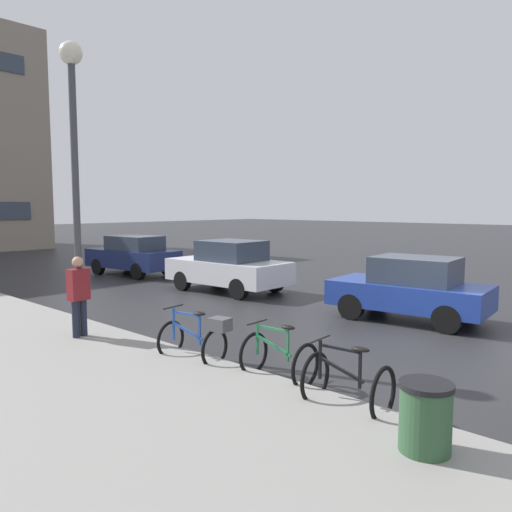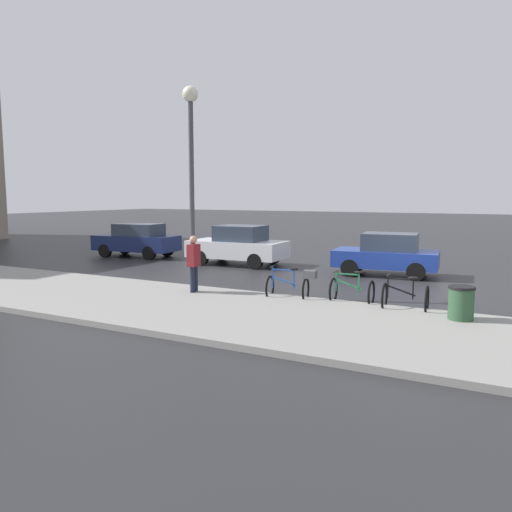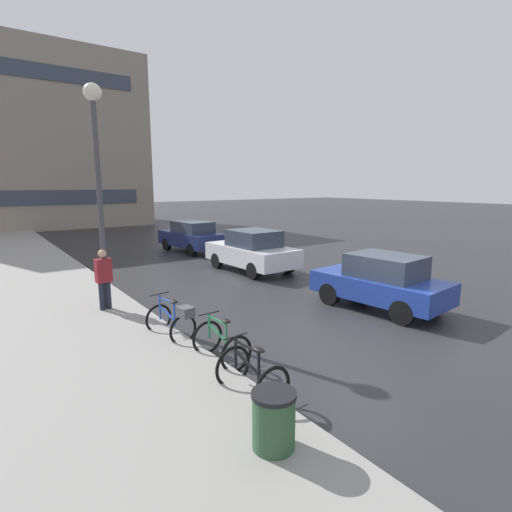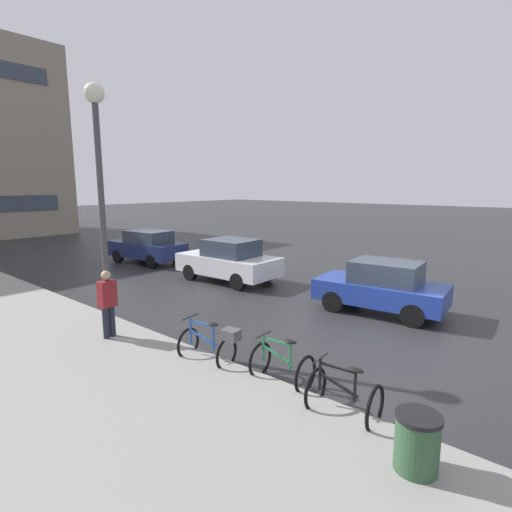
{
  "view_description": "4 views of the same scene",
  "coord_description": "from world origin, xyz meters",
  "px_view_note": "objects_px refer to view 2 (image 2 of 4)",
  "views": [
    {
      "loc": [
        -9.45,
        -4.23,
        2.79
      ],
      "look_at": [
        -0.71,
        3.74,
        1.6
      ],
      "focal_mm": 35.0,
      "sensor_mm": 36.0,
      "label": 1
    },
    {
      "loc": [
        -16.33,
        -3.14,
        2.94
      ],
      "look_at": [
        -2.05,
        4.39,
        0.97
      ],
      "focal_mm": 35.0,
      "sensor_mm": 36.0,
      "label": 2
    },
    {
      "loc": [
        -7.29,
        -5.73,
        3.5
      ],
      "look_at": [
        0.41,
        4.97,
        1.11
      ],
      "focal_mm": 28.0,
      "sensor_mm": 36.0,
      "label": 3
    },
    {
      "loc": [
        -9.23,
        -3.48,
        3.76
      ],
      "look_at": [
        0.36,
        4.62,
        1.53
      ],
      "focal_mm": 28.0,
      "sensor_mm": 36.0,
      "label": 4
    }
  ],
  "objects_px": {
    "bicycle_second": "(352,291)",
    "car_navy": "(137,240)",
    "car_blue": "(387,254)",
    "trash_bin": "(461,306)",
    "streetlamp": "(191,153)",
    "bicycle_nearest": "(405,297)",
    "car_white": "(238,245)",
    "bicycle_third": "(293,284)",
    "pedestrian": "(194,262)"
  },
  "relations": [
    {
      "from": "car_white",
      "to": "car_navy",
      "type": "height_order",
      "value": "car_white"
    },
    {
      "from": "car_blue",
      "to": "trash_bin",
      "type": "bearing_deg",
      "value": -153.51
    },
    {
      "from": "car_navy",
      "to": "pedestrian",
      "type": "distance_m",
      "value": 10.23
    },
    {
      "from": "pedestrian",
      "to": "streetlamp",
      "type": "relative_size",
      "value": 0.3
    },
    {
      "from": "car_blue",
      "to": "streetlamp",
      "type": "distance_m",
      "value": 8.33
    },
    {
      "from": "car_blue",
      "to": "trash_bin",
      "type": "distance_m",
      "value": 7.12
    },
    {
      "from": "bicycle_second",
      "to": "streetlamp",
      "type": "distance_m",
      "value": 5.9
    },
    {
      "from": "bicycle_third",
      "to": "car_white",
      "type": "relative_size",
      "value": 0.34
    },
    {
      "from": "bicycle_third",
      "to": "trash_bin",
      "type": "relative_size",
      "value": 1.56
    },
    {
      "from": "car_navy",
      "to": "streetlamp",
      "type": "relative_size",
      "value": 0.69
    },
    {
      "from": "car_white",
      "to": "pedestrian",
      "type": "relative_size",
      "value": 2.33
    },
    {
      "from": "bicycle_nearest",
      "to": "car_navy",
      "type": "relative_size",
      "value": 0.27
    },
    {
      "from": "car_navy",
      "to": "streetlamp",
      "type": "xyz_separation_m",
      "value": [
        -6.5,
        -7.8,
        3.3
      ]
    },
    {
      "from": "bicycle_third",
      "to": "trash_bin",
      "type": "distance_m",
      "value": 4.45
    },
    {
      "from": "car_white",
      "to": "trash_bin",
      "type": "bearing_deg",
      "value": -123.78
    },
    {
      "from": "bicycle_third",
      "to": "streetlamp",
      "type": "relative_size",
      "value": 0.24
    },
    {
      "from": "car_white",
      "to": "car_navy",
      "type": "xyz_separation_m",
      "value": [
        0.12,
        5.66,
        -0.01
      ]
    },
    {
      "from": "car_white",
      "to": "pedestrian",
      "type": "bearing_deg",
      "value": -161.09
    },
    {
      "from": "bicycle_second",
      "to": "car_navy",
      "type": "distance_m",
      "value": 13.47
    },
    {
      "from": "car_blue",
      "to": "trash_bin",
      "type": "height_order",
      "value": "car_blue"
    },
    {
      "from": "car_white",
      "to": "streetlamp",
      "type": "relative_size",
      "value": 0.69
    },
    {
      "from": "bicycle_second",
      "to": "bicycle_third",
      "type": "height_order",
      "value": "bicycle_third"
    },
    {
      "from": "trash_bin",
      "to": "car_blue",
      "type": "bearing_deg",
      "value": 26.49
    },
    {
      "from": "car_white",
      "to": "bicycle_second",
      "type": "bearing_deg",
      "value": -129.29
    },
    {
      "from": "pedestrian",
      "to": "trash_bin",
      "type": "bearing_deg",
      "value": -88.99
    },
    {
      "from": "streetlamp",
      "to": "car_white",
      "type": "bearing_deg",
      "value": 18.54
    },
    {
      "from": "pedestrian",
      "to": "trash_bin",
      "type": "height_order",
      "value": "pedestrian"
    },
    {
      "from": "bicycle_second",
      "to": "car_white",
      "type": "xyz_separation_m",
      "value": [
        5.41,
        6.62,
        0.43
      ]
    },
    {
      "from": "car_blue",
      "to": "bicycle_third",
      "type": "bearing_deg",
      "value": 167.9
    },
    {
      "from": "car_navy",
      "to": "trash_bin",
      "type": "distance_m",
      "value": 16.39
    },
    {
      "from": "car_white",
      "to": "pedestrian",
      "type": "distance_m",
      "value": 6.8
    },
    {
      "from": "bicycle_second",
      "to": "bicycle_nearest",
      "type": "bearing_deg",
      "value": -101.12
    },
    {
      "from": "car_white",
      "to": "streetlamp",
      "type": "bearing_deg",
      "value": -161.46
    },
    {
      "from": "pedestrian",
      "to": "bicycle_nearest",
      "type": "bearing_deg",
      "value": -82.9
    },
    {
      "from": "car_blue",
      "to": "car_navy",
      "type": "relative_size",
      "value": 0.93
    },
    {
      "from": "bicycle_second",
      "to": "car_navy",
      "type": "relative_size",
      "value": 0.27
    },
    {
      "from": "bicycle_third",
      "to": "pedestrian",
      "type": "xyz_separation_m",
      "value": [
        -0.74,
        2.81,
        0.52
      ]
    },
    {
      "from": "bicycle_nearest",
      "to": "car_white",
      "type": "bearing_deg",
      "value": 54.77
    },
    {
      "from": "trash_bin",
      "to": "car_navy",
      "type": "bearing_deg",
      "value": 66.93
    },
    {
      "from": "bicycle_nearest",
      "to": "car_navy",
      "type": "height_order",
      "value": "car_navy"
    },
    {
      "from": "car_blue",
      "to": "car_white",
      "type": "relative_size",
      "value": 0.93
    },
    {
      "from": "pedestrian",
      "to": "bicycle_third",
      "type": "bearing_deg",
      "value": -75.34
    },
    {
      "from": "bicycle_nearest",
      "to": "car_white",
      "type": "height_order",
      "value": "car_white"
    },
    {
      "from": "bicycle_nearest",
      "to": "pedestrian",
      "type": "distance_m",
      "value": 5.94
    },
    {
      "from": "car_blue",
      "to": "car_white",
      "type": "distance_m",
      "value": 6.25
    },
    {
      "from": "bicycle_third",
      "to": "pedestrian",
      "type": "distance_m",
      "value": 2.95
    },
    {
      "from": "car_blue",
      "to": "car_white",
      "type": "height_order",
      "value": "car_white"
    },
    {
      "from": "bicycle_nearest",
      "to": "pedestrian",
      "type": "relative_size",
      "value": 0.64
    },
    {
      "from": "bicycle_second",
      "to": "pedestrian",
      "type": "height_order",
      "value": "pedestrian"
    },
    {
      "from": "bicycle_second",
      "to": "streetlamp",
      "type": "bearing_deg",
      "value": 102.17
    }
  ]
}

